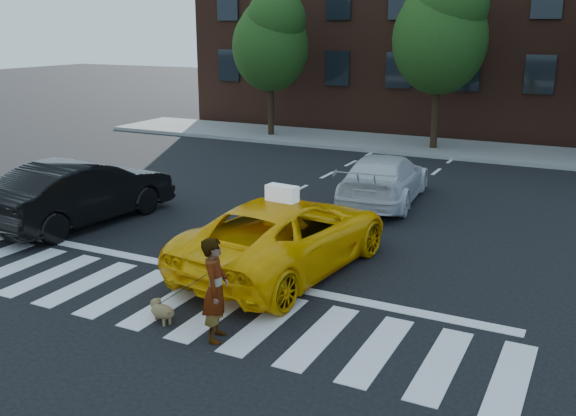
{
  "coord_description": "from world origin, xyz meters",
  "views": [
    {
      "loc": [
        6.82,
        -8.72,
        4.87
      ],
      "look_at": [
        0.82,
        3.21,
        1.1
      ],
      "focal_mm": 40.0,
      "sensor_mm": 36.0,
      "label": 1
    }
  ],
  "objects_px": {
    "tree_left": "(271,38)",
    "tree_mid": "(441,28)",
    "dog": "(161,310)",
    "woman": "(215,289)",
    "white_suv": "(384,178)",
    "taxi": "(287,234)",
    "black_sedan": "(82,192)"
  },
  "relations": [
    {
      "from": "tree_left",
      "to": "tree_mid",
      "type": "distance_m",
      "value": 7.51
    },
    {
      "from": "dog",
      "to": "woman",
      "type": "bearing_deg",
      "value": 18.43
    },
    {
      "from": "tree_left",
      "to": "tree_mid",
      "type": "height_order",
      "value": "tree_mid"
    },
    {
      "from": "white_suv",
      "to": "taxi",
      "type": "bearing_deg",
      "value": 83.25
    },
    {
      "from": "tree_mid",
      "to": "woman",
      "type": "relative_size",
      "value": 4.12
    },
    {
      "from": "black_sedan",
      "to": "white_suv",
      "type": "xyz_separation_m",
      "value": [
        6.24,
        5.45,
        -0.13
      ]
    },
    {
      "from": "taxi",
      "to": "white_suv",
      "type": "height_order",
      "value": "taxi"
    },
    {
      "from": "tree_left",
      "to": "tree_mid",
      "type": "relative_size",
      "value": 0.92
    },
    {
      "from": "woman",
      "to": "dog",
      "type": "distance_m",
      "value": 1.36
    },
    {
      "from": "tree_mid",
      "to": "black_sedan",
      "type": "height_order",
      "value": "tree_mid"
    },
    {
      "from": "black_sedan",
      "to": "taxi",
      "type": "bearing_deg",
      "value": -179.44
    },
    {
      "from": "tree_left",
      "to": "woman",
      "type": "bearing_deg",
      "value": -64.44
    },
    {
      "from": "tree_mid",
      "to": "white_suv",
      "type": "bearing_deg",
      "value": -85.26
    },
    {
      "from": "black_sedan",
      "to": "dog",
      "type": "height_order",
      "value": "black_sedan"
    },
    {
      "from": "tree_mid",
      "to": "dog",
      "type": "height_order",
      "value": "tree_mid"
    },
    {
      "from": "black_sedan",
      "to": "dog",
      "type": "relative_size",
      "value": 8.16
    },
    {
      "from": "taxi",
      "to": "dog",
      "type": "relative_size",
      "value": 8.86
    },
    {
      "from": "tree_mid",
      "to": "dog",
      "type": "xyz_separation_m",
      "value": [
        -0.18,
        -17.7,
        -4.64
      ]
    },
    {
      "from": "tree_left",
      "to": "taxi",
      "type": "xyz_separation_m",
      "value": [
        8.11,
        -14.5,
        -3.68
      ]
    },
    {
      "from": "taxi",
      "to": "white_suv",
      "type": "relative_size",
      "value": 1.14
    },
    {
      "from": "tree_mid",
      "to": "white_suv",
      "type": "xyz_separation_m",
      "value": [
        0.7,
        -8.48,
        -4.16
      ]
    },
    {
      "from": "woman",
      "to": "tree_mid",
      "type": "bearing_deg",
      "value": -16.86
    },
    {
      "from": "taxi",
      "to": "woman",
      "type": "distance_m",
      "value": 3.34
    },
    {
      "from": "woman",
      "to": "taxi",
      "type": "bearing_deg",
      "value": -13.06
    },
    {
      "from": "taxi",
      "to": "white_suv",
      "type": "bearing_deg",
      "value": -84.9
    },
    {
      "from": "tree_left",
      "to": "taxi",
      "type": "bearing_deg",
      "value": -60.79
    },
    {
      "from": "woman",
      "to": "dog",
      "type": "height_order",
      "value": "woman"
    },
    {
      "from": "black_sedan",
      "to": "tree_mid",
      "type": "bearing_deg",
      "value": -105.86
    },
    {
      "from": "taxi",
      "to": "white_suv",
      "type": "distance_m",
      "value": 6.01
    },
    {
      "from": "tree_left",
      "to": "black_sedan",
      "type": "xyz_separation_m",
      "value": [
        1.97,
        -13.93,
        -3.61
      ]
    },
    {
      "from": "dog",
      "to": "taxi",
      "type": "bearing_deg",
      "value": 99.74
    },
    {
      "from": "tree_left",
      "to": "taxi",
      "type": "height_order",
      "value": "tree_left"
    }
  ]
}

